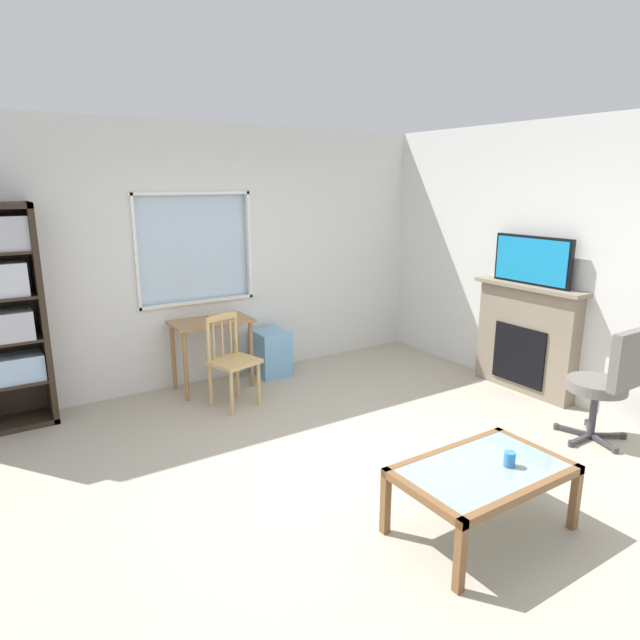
% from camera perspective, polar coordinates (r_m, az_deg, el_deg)
% --- Properties ---
extents(ground, '(6.36, 6.06, 0.02)m').
position_cam_1_polar(ground, '(4.33, 2.19, -15.62)').
color(ground, '#B2A893').
extents(wall_back_with_window, '(5.36, 0.15, 2.73)m').
position_cam_1_polar(wall_back_with_window, '(6.06, -11.56, 6.42)').
color(wall_back_with_window, silver).
rests_on(wall_back_with_window, ground).
extents(wall_right, '(0.12, 5.26, 2.73)m').
position_cam_1_polar(wall_right, '(5.84, 24.99, 5.19)').
color(wall_right, silver).
rests_on(wall_right, ground).
extents(desk_under_window, '(0.82, 0.47, 0.75)m').
position_cam_1_polar(desk_under_window, '(5.84, -11.16, -1.30)').
color(desk_under_window, '#A37547').
rests_on(desk_under_window, ground).
extents(wooden_chair, '(0.51, 0.50, 0.90)m').
position_cam_1_polar(wooden_chair, '(5.42, -9.17, -4.05)').
color(wooden_chair, tan).
rests_on(wooden_chair, ground).
extents(plastic_drawer_unit, '(0.35, 0.40, 0.51)m').
position_cam_1_polar(plastic_drawer_unit, '(6.26, -5.13, -3.40)').
color(plastic_drawer_unit, '#72ADDB').
rests_on(plastic_drawer_unit, ground).
extents(fireplace, '(0.26, 1.21, 1.13)m').
position_cam_1_polar(fireplace, '(6.07, 20.53, -1.76)').
color(fireplace, gray).
rests_on(fireplace, ground).
extents(tv, '(0.06, 0.86, 0.49)m').
position_cam_1_polar(tv, '(5.90, 21.10, 5.78)').
color(tv, black).
rests_on(tv, fireplace).
extents(office_chair, '(0.56, 0.58, 1.00)m').
position_cam_1_polar(office_chair, '(5.13, 27.64, -5.53)').
color(office_chair, slate).
rests_on(office_chair, ground).
extents(coffee_table, '(1.07, 0.66, 0.44)m').
position_cam_1_polar(coffee_table, '(3.66, 16.50, -15.22)').
color(coffee_table, '#8C9E99').
rests_on(coffee_table, ground).
extents(sippy_cup, '(0.07, 0.07, 0.09)m').
position_cam_1_polar(sippy_cup, '(3.68, 19.03, -13.44)').
color(sippy_cup, '#337FD6').
rests_on(sippy_cup, coffee_table).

